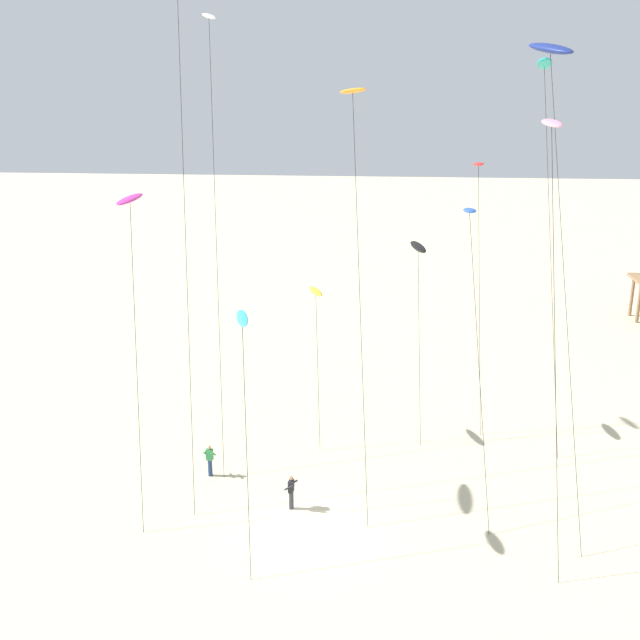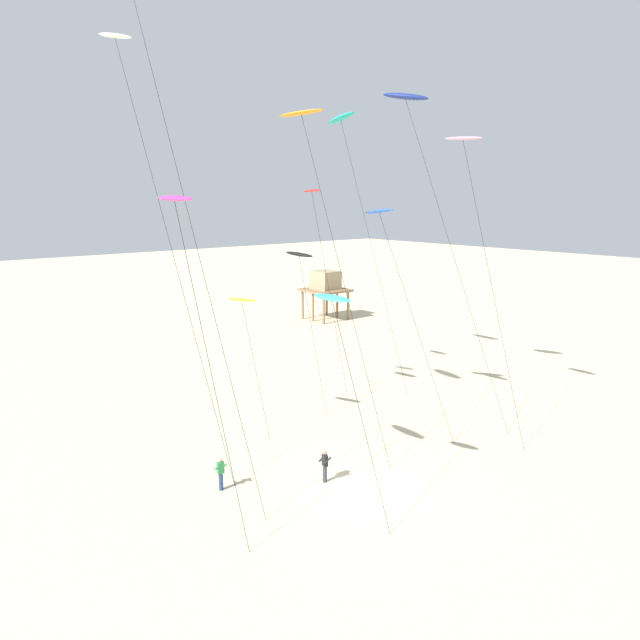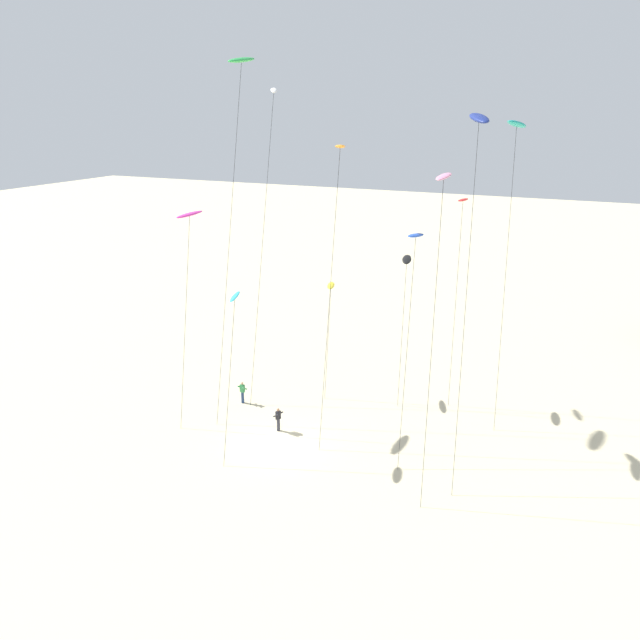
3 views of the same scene
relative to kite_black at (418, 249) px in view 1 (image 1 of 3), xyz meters
name	(u,v)px [view 1 (image 1 of 3)]	position (x,y,z in m)	size (l,w,h in m)	color
ground_plane	(308,531)	(-4.74, -10.94, -10.38)	(260.00, 260.00, 0.00)	beige
kite_black	(418,249)	(0.00, 0.00, 0.00)	(1.14, 3.38, 10.70)	black
kite_white	(209,30)	(-10.91, 0.64, 10.92)	(2.24, 8.51, 22.28)	white
kite_blue	(470,215)	(2.04, -5.19, 2.71)	(1.48, 6.62, 13.52)	blue
kite_orange	(353,98)	(-3.34, -4.60, 7.76)	(2.07, 7.18, 18.64)	orange
kite_navy	(551,52)	(5.18, -4.20, 9.67)	(2.63, 9.18, 20.61)	navy
kite_cyan	(242,323)	(-7.28, -11.50, -0.69)	(1.14, 4.06, 10.11)	#33BFE0
kite_yellow	(316,293)	(-5.33, -1.33, -2.21)	(1.16, 3.13, 8.41)	yellow
kite_red	(479,170)	(3.19, 2.49, 3.85)	(0.99, 4.22, 14.72)	red
kite_pink	(552,131)	(4.52, -9.16, 6.65)	(1.28, 5.81, 17.51)	pink
kite_teal	(545,66)	(6.32, 3.00, 9.21)	(1.93, 7.82, 20.11)	teal
kite_magenta	(130,203)	(-12.66, -8.14, 3.50)	(1.10, 5.00, 14.19)	#D8339E
kite_flyer_nearest	(210,460)	(-10.14, -6.51, -9.49)	(0.57, 0.55, 1.67)	navy
kite_flyer_middle	(291,491)	(-5.73, -9.19, -9.49)	(0.61, 0.63, 1.67)	#33333D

